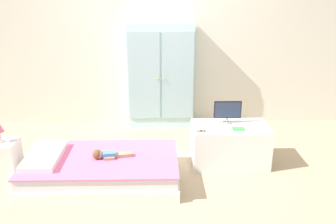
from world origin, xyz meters
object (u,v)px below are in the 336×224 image
Objects in this scene: doll at (105,155)px; wardrobe at (161,76)px; tv_monitor at (228,111)px; book_green at (238,129)px; bed at (102,169)px; tv_stand at (230,144)px; nightstand at (4,160)px; rocking_horse_toy at (202,127)px.

wardrobe reaches higher than doll.
tv_monitor is 2.33× the size of book_green.
tv_monitor reaches higher than doll.
tv_stand is (1.35, 0.36, 0.10)m from bed.
doll is 1.31× the size of tv_monitor.
wardrobe is (0.60, 1.49, 0.58)m from bed.
nightstand is 0.28× the size of wardrobe.
rocking_horse_toy reaches higher than doll.
doll reaches higher than bed.
bed is 0.17m from doll.
wardrobe is 1.37m from rocking_horse_toy.
wardrobe is 1.44m from tv_stand.
wardrobe is at bearing 69.32° from doll.
doll is at bearing -168.23° from rocking_horse_toy.
wardrobe is at bearing 123.49° from tv_stand.
rocking_horse_toy is 0.85× the size of book_green.
bed is 14.05× the size of rocking_horse_toy.
bed is 3.85× the size of nightstand.
bed is 11.91× the size of book_green.
nightstand is 3.65× the size of rocking_horse_toy.
nightstand is 1.33× the size of tv_monitor.
tv_stand is at bearing 25.99° from rocking_horse_toy.
doll is 0.48× the size of tv_stand.
nightstand is (-1.01, 0.09, 0.07)m from bed.
tv_monitor is (-0.03, 0.08, 0.37)m from tv_stand.
rocking_horse_toy is at bearing 11.09° from bed.
wardrobe reaches higher than rocking_horse_toy.
rocking_horse_toy reaches higher than tv_stand.
bed is 1.10m from rocking_horse_toy.
tv_stand is 7.59× the size of rocking_horse_toy.
doll is (0.04, -0.01, 0.17)m from bed.
book_green reaches higher than tv_stand.
wardrobe reaches higher than tv_monitor.
nightstand is at bearing -171.54° from tv_monitor.
tv_monitor is at bearing 8.46° from nightstand.
nightstand is 0.48× the size of tv_stand.
wardrobe is 11.05× the size of book_green.
rocking_horse_toy is (-0.30, -0.24, -0.10)m from tv_monitor.
doll is at bearing -160.86° from tv_monitor.
tv_monitor is 0.40m from rocking_horse_toy.
tv_stand is at bearing -70.79° from tv_monitor.
wardrobe is at bearing 40.99° from nightstand.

